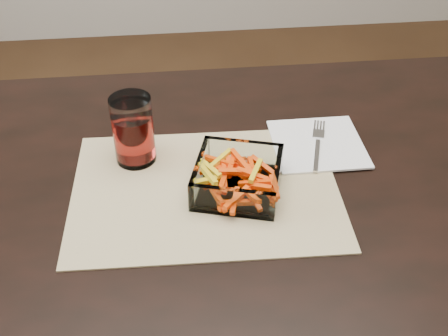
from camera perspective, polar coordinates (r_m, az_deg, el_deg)
The scene contains 6 objects.
dining_table at distance 1.00m, azimuth 2.81°, elevation -6.87°, with size 1.60×0.90×0.75m.
placemat at distance 0.95m, azimuth -1.89°, elevation -2.19°, with size 0.45×0.33×0.00m, color tan.
glass_bowl at distance 0.94m, azimuth 1.40°, elevation -1.10°, with size 0.17×0.17×0.05m.
tumbler at distance 1.00m, azimuth -9.19°, elevation 3.63°, with size 0.07×0.07×0.13m.
napkin at distance 1.06m, azimuth 9.49°, elevation 2.45°, with size 0.17×0.17×0.00m, color white.
fork at distance 1.06m, azimuth 9.51°, elevation 2.53°, with size 0.06×0.16×0.00m.
Camera 1 is at (-0.12, -0.69, 1.38)m, focal length 45.00 mm.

